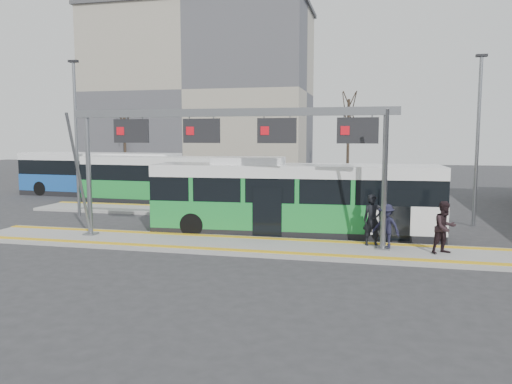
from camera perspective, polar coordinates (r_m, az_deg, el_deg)
ground at (r=19.52m, az=-2.20°, el=-6.31°), size 120.00×120.00×0.00m
platform_main at (r=19.50m, az=-2.20°, el=-6.10°), size 22.00×3.00×0.15m
platform_second at (r=28.19m, az=-5.75°, el=-2.22°), size 20.00×3.00×0.15m
tactile_main at (r=19.48m, az=-2.20°, el=-5.85°), size 22.00×2.65×0.02m
tactile_second at (r=29.25m, az=-5.03°, el=-1.73°), size 20.00×0.35×0.02m
gantry at (r=19.38m, az=-3.05°, el=6.41°), size 13.00×1.68×5.20m
apartment_block at (r=57.80m, az=-6.28°, el=11.28°), size 24.50×12.50×18.40m
hero_bus at (r=21.76m, az=4.35°, el=-0.86°), size 12.41×3.31×3.38m
bg_bus_green at (r=32.14m, az=-9.36°, el=1.31°), size 12.05×3.05×2.99m
bg_bus_blue at (r=37.62m, az=-17.48°, el=1.91°), size 11.97×3.35×3.09m
passenger_a at (r=19.49m, az=13.15°, el=-3.13°), size 0.81×0.64×1.95m
passenger_b at (r=18.88m, az=20.77°, el=-3.81°), size 1.15×1.09×1.87m
passenger_c at (r=19.03m, az=14.65°, el=-3.83°), size 1.24×1.07×1.67m
tree_left at (r=51.87m, az=2.29°, el=8.23°), size 1.40×1.40×7.81m
tree_mid at (r=50.68m, az=10.54°, el=9.15°), size 1.40×1.40×8.95m
tree_far at (r=54.26m, az=-14.82°, el=7.42°), size 1.40×1.40×7.16m
lamp_west at (r=28.31m, az=-19.86°, el=6.18°), size 0.50×0.25×8.24m
lamp_east at (r=25.68m, az=24.00°, el=5.79°), size 0.50×0.25×8.04m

